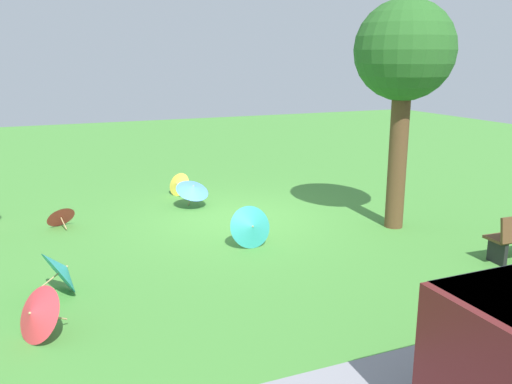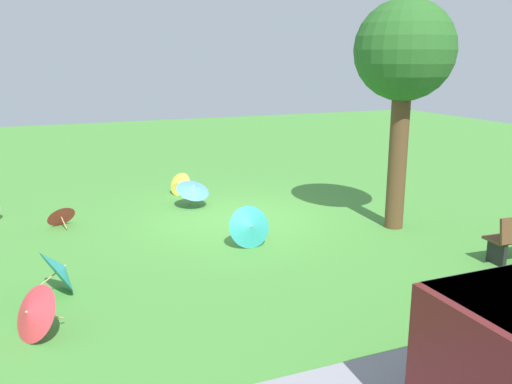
% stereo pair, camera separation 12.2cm
% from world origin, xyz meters
% --- Properties ---
extents(ground, '(40.00, 40.00, 0.00)m').
position_xyz_m(ground, '(0.00, 0.00, 0.00)').
color(ground, '#478C38').
extents(shade_tree, '(2.01, 2.01, 4.69)m').
position_xyz_m(shade_tree, '(-2.86, 1.83, 3.57)').
color(shade_tree, brown).
rests_on(shade_tree, ground).
extents(parasol_red_0, '(0.81, 0.91, 0.73)m').
position_xyz_m(parasol_red_0, '(4.35, 3.98, 0.36)').
color(parasol_red_0, tan).
rests_on(parasol_red_0, ground).
extents(parasol_red_1, '(0.71, 0.61, 0.53)m').
position_xyz_m(parasol_red_1, '(3.72, -0.90, 0.26)').
color(parasol_red_1, tan).
rests_on(parasol_red_1, ground).
extents(parasol_teal_0, '(0.81, 0.90, 0.77)m').
position_xyz_m(parasol_teal_0, '(3.91, 2.61, 0.38)').
color(parasol_teal_0, tan).
rests_on(parasol_teal_0, ground).
extents(parasol_yellow_0, '(0.68, 0.74, 0.61)m').
position_xyz_m(parasol_yellow_0, '(0.68, -2.63, 0.31)').
color(parasol_yellow_0, tan).
rests_on(parasol_yellow_0, ground).
extents(parasol_teal_1, '(0.83, 0.75, 0.81)m').
position_xyz_m(parasol_teal_1, '(0.44, 1.81, 0.41)').
color(parasol_teal_1, tan).
rests_on(parasol_teal_1, ground).
extents(parasol_blue_0, '(0.94, 0.93, 0.72)m').
position_xyz_m(parasol_blue_0, '(0.66, -1.32, 0.48)').
color(parasol_blue_0, tan).
rests_on(parasol_blue_0, ground).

